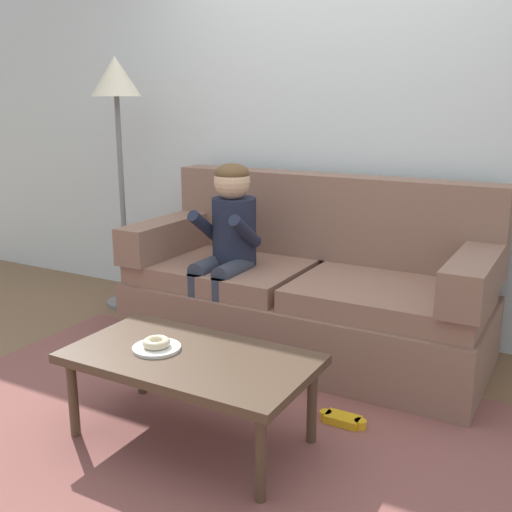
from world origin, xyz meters
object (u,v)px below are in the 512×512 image
Objects in this scene: donut at (156,343)px; toy_controller at (343,421)px; couch at (308,291)px; coffee_table at (190,364)px; person_child at (227,239)px; floor_lamp at (117,103)px.

donut reaches higher than toy_controller.
couch is at bearing 136.03° from toy_controller.
person_child is at bearing 112.81° from coffee_table.
floor_lamp is at bearing 134.99° from donut.
donut is (0.25, -0.99, -0.23)m from person_child.
person_child is at bearing 161.92° from toy_controller.
toy_controller is (0.52, -0.74, -0.33)m from couch.
couch is 9.16× the size of toy_controller.
toy_controller is at bearing -55.23° from couch.
donut is (-0.16, -0.03, 0.07)m from coffee_table.
person_child is at bearing -153.12° from couch.
person_child is at bearing 104.08° from donut.
person_child is 1.26m from toy_controller.
floor_lamp reaches higher than toy_controller.
couch is 1.18m from coffee_table.
person_child reaches higher than couch.
couch is 17.26× the size of donut.
coffee_table reaches higher than toy_controller.
floor_lamp is at bearing 163.50° from person_child.
coffee_table is 4.67× the size of toy_controller.
couch is 1.22m from donut.
donut is at bearing -170.85° from coffee_table.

